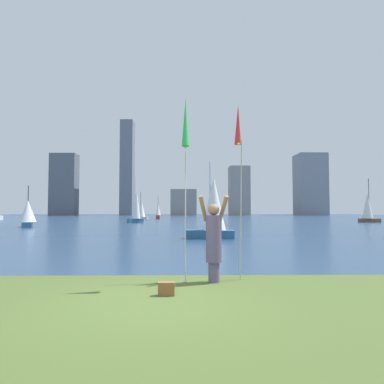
{
  "coord_description": "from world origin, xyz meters",
  "views": [
    {
      "loc": [
        0.57,
        -6.14,
        1.55
      ],
      "look_at": [
        0.8,
        8.05,
        2.26
      ],
      "focal_mm": 33.03,
      "sensor_mm": 36.0,
      "label": 1
    }
  ],
  "objects_px": {
    "person": "(214,239)",
    "sailboat_1": "(368,208)",
    "kite_flag_right": "(238,130)",
    "sailboat_2": "(136,206)",
    "sailboat_0": "(213,208)",
    "sailboat_7": "(141,211)",
    "kite_flag_left": "(186,128)",
    "bag": "(166,289)",
    "sailboat_8": "(158,212)",
    "sailboat_5": "(28,214)"
  },
  "relations": [
    {
      "from": "sailboat_1",
      "to": "bag",
      "type": "bearing_deg",
      "value": -121.82
    },
    {
      "from": "kite_flag_left",
      "to": "sailboat_2",
      "type": "xyz_separation_m",
      "value": [
        -5.96,
        35.0,
        -1.31
      ]
    },
    {
      "from": "bag",
      "to": "sailboat_2",
      "type": "xyz_separation_m",
      "value": [
        -5.62,
        35.92,
        1.86
      ]
    },
    {
      "from": "sailboat_1",
      "to": "sailboat_7",
      "type": "xyz_separation_m",
      "value": [
        -29.33,
        12.04,
        -0.46
      ]
    },
    {
      "from": "kite_flag_left",
      "to": "sailboat_8",
      "type": "xyz_separation_m",
      "value": [
        -4.7,
        51.74,
        -2.09
      ]
    },
    {
      "from": "person",
      "to": "sailboat_2",
      "type": "xyz_separation_m",
      "value": [
        -6.58,
        34.76,
        1.06
      ]
    },
    {
      "from": "person",
      "to": "sailboat_7",
      "type": "xyz_separation_m",
      "value": [
        -7.59,
        47.46,
        0.41
      ]
    },
    {
      "from": "bag",
      "to": "sailboat_8",
      "type": "distance_m",
      "value": 52.85
    },
    {
      "from": "kite_flag_right",
      "to": "sailboat_1",
      "type": "xyz_separation_m",
      "value": [
        21.13,
        34.96,
        -1.61
      ]
    },
    {
      "from": "bag",
      "to": "sailboat_8",
      "type": "relative_size",
      "value": 0.08
    },
    {
      "from": "kite_flag_right",
      "to": "sailboat_7",
      "type": "relative_size",
      "value": 0.93
    },
    {
      "from": "sailboat_2",
      "to": "sailboat_7",
      "type": "xyz_separation_m",
      "value": [
        -1.01,
        12.71,
        -0.65
      ]
    },
    {
      "from": "sailboat_8",
      "to": "person",
      "type": "bearing_deg",
      "value": -84.11
    },
    {
      "from": "sailboat_8",
      "to": "bag",
      "type": "bearing_deg",
      "value": -85.27
    },
    {
      "from": "sailboat_1",
      "to": "sailboat_5",
      "type": "height_order",
      "value": "sailboat_1"
    },
    {
      "from": "sailboat_1",
      "to": "kite_flag_right",
      "type": "bearing_deg",
      "value": -121.16
    },
    {
      "from": "person",
      "to": "sailboat_1",
      "type": "bearing_deg",
      "value": 67.44
    },
    {
      "from": "bag",
      "to": "sailboat_7",
      "type": "bearing_deg",
      "value": 97.76
    },
    {
      "from": "kite_flag_left",
      "to": "sailboat_1",
      "type": "xyz_separation_m",
      "value": [
        22.36,
        35.66,
        -1.51
      ]
    },
    {
      "from": "bag",
      "to": "person",
      "type": "bearing_deg",
      "value": 50.77
    },
    {
      "from": "kite_flag_right",
      "to": "sailboat_1",
      "type": "height_order",
      "value": "sailboat_1"
    },
    {
      "from": "kite_flag_right",
      "to": "sailboat_2",
      "type": "distance_m",
      "value": 35.07
    },
    {
      "from": "kite_flag_left",
      "to": "sailboat_8",
      "type": "distance_m",
      "value": 51.99
    },
    {
      "from": "person",
      "to": "sailboat_5",
      "type": "height_order",
      "value": "sailboat_5"
    },
    {
      "from": "person",
      "to": "sailboat_2",
      "type": "distance_m",
      "value": 35.39
    },
    {
      "from": "bag",
      "to": "sailboat_7",
      "type": "relative_size",
      "value": 0.07
    },
    {
      "from": "kite_flag_right",
      "to": "sailboat_2",
      "type": "height_order",
      "value": "sailboat_2"
    },
    {
      "from": "person",
      "to": "kite_flag_right",
      "type": "relative_size",
      "value": 0.47
    },
    {
      "from": "sailboat_0",
      "to": "sailboat_8",
      "type": "distance_m",
      "value": 40.5
    },
    {
      "from": "kite_flag_left",
      "to": "sailboat_2",
      "type": "height_order",
      "value": "sailboat_2"
    },
    {
      "from": "person",
      "to": "kite_flag_right",
      "type": "xyz_separation_m",
      "value": [
        0.61,
        0.46,
        2.48
      ]
    },
    {
      "from": "kite_flag_right",
      "to": "sailboat_1",
      "type": "distance_m",
      "value": 40.88
    },
    {
      "from": "sailboat_0",
      "to": "sailboat_7",
      "type": "bearing_deg",
      "value": 103.21
    },
    {
      "from": "person",
      "to": "sailboat_1",
      "type": "height_order",
      "value": "sailboat_1"
    },
    {
      "from": "sailboat_5",
      "to": "sailboat_8",
      "type": "height_order",
      "value": "sailboat_8"
    },
    {
      "from": "sailboat_7",
      "to": "sailboat_8",
      "type": "relative_size",
      "value": 1.13
    },
    {
      "from": "sailboat_0",
      "to": "sailboat_5",
      "type": "bearing_deg",
      "value": 140.96
    },
    {
      "from": "sailboat_5",
      "to": "sailboat_8",
      "type": "xyz_separation_m",
      "value": [
        9.45,
        27.35,
        0.02
      ]
    },
    {
      "from": "sailboat_8",
      "to": "kite_flag_right",
      "type": "bearing_deg",
      "value": -83.38
    },
    {
      "from": "sailboat_7",
      "to": "bag",
      "type": "bearing_deg",
      "value": -82.24
    },
    {
      "from": "kite_flag_left",
      "to": "sailboat_7",
      "type": "bearing_deg",
      "value": 98.32
    },
    {
      "from": "sailboat_1",
      "to": "sailboat_2",
      "type": "relative_size",
      "value": 0.98
    },
    {
      "from": "person",
      "to": "kite_flag_right",
      "type": "distance_m",
      "value": 2.59
    },
    {
      "from": "sailboat_1",
      "to": "sailboat_5",
      "type": "relative_size",
      "value": 1.45
    },
    {
      "from": "bag",
      "to": "sailboat_5",
      "type": "xyz_separation_m",
      "value": [
        -13.81,
        25.31,
        1.06
      ]
    },
    {
      "from": "kite_flag_right",
      "to": "sailboat_0",
      "type": "xyz_separation_m",
      "value": [
        0.25,
        11.01,
        -1.78
      ]
    },
    {
      "from": "bag",
      "to": "sailboat_0",
      "type": "bearing_deg",
      "value": 81.83
    },
    {
      "from": "person",
      "to": "kite_flag_left",
      "type": "distance_m",
      "value": 2.46
    },
    {
      "from": "kite_flag_right",
      "to": "sailboat_2",
      "type": "xyz_separation_m",
      "value": [
        -7.19,
        34.3,
        -1.42
      ]
    },
    {
      "from": "person",
      "to": "sailboat_8",
      "type": "xyz_separation_m",
      "value": [
        -5.31,
        51.49,
        0.29
      ]
    }
  ]
}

